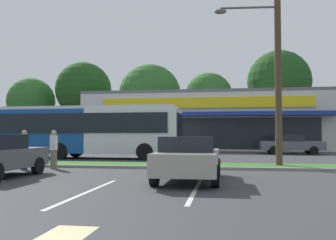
{
  "coord_description": "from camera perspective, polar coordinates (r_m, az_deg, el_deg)",
  "views": [
    {
      "loc": [
        4.13,
        -3.07,
        1.5
      ],
      "look_at": [
        0.91,
        18.1,
        2.34
      ],
      "focal_mm": 39.31,
      "sensor_mm": 36.0,
      "label": 1
    }
  ],
  "objects": [
    {
      "name": "lot_arrow",
      "position": [
        5.71,
        -16.78,
        -17.36
      ],
      "size": [
        0.7,
        1.6,
        0.01
      ],
      "primitive_type": "cube",
      "color": "beige",
      "rests_on": "ground_plane"
    },
    {
      "name": "tree_far_left",
      "position": [
        56.98,
        -20.46,
        2.72
      ],
      "size": [
        6.79,
        6.79,
        9.71
      ],
      "color": "#473323",
      "rests_on": "ground_plane"
    },
    {
      "name": "car_0",
      "position": [
        11.92,
        3.25,
        -5.89
      ],
      "size": [
        1.98,
        4.36,
        1.43
      ],
      "rotation": [
        0.0,
        0.0,
        1.57
      ],
      "color": "#9E998C",
      "rests_on": "ground_plane"
    },
    {
      "name": "parking_stripe_2",
      "position": [
        9.96,
        -12.4,
        -10.85
      ],
      "size": [
        0.12,
        4.8,
        0.01
      ],
      "primitive_type": "cube",
      "color": "silver",
      "rests_on": "ground_plane"
    },
    {
      "name": "pedestrian_near_bench",
      "position": [
        16.98,
        -21.42,
        -4.3
      ],
      "size": [
        0.34,
        0.34,
        1.69
      ],
      "rotation": [
        0.0,
        0.0,
        6.12
      ],
      "color": "#1E2338",
      "rests_on": "ground_plane"
    },
    {
      "name": "city_bus",
      "position": [
        23.86,
        -13.13,
        -1.56
      ],
      "size": [
        12.49,
        2.85,
        3.25
      ],
      "rotation": [
        0.0,
        0.0,
        -0.02
      ],
      "color": "#144793",
      "rests_on": "ground_plane"
    },
    {
      "name": "pedestrian_by_pole",
      "position": [
        16.96,
        -17.31,
        -4.35
      ],
      "size": [
        0.34,
        0.34,
        1.69
      ],
      "rotation": [
        0.0,
        0.0,
        0.59
      ],
      "color": "#726651",
      "rests_on": "ground_plane"
    },
    {
      "name": "tree_mid_left",
      "position": [
        48.27,
        -2.82,
        3.84
      ],
      "size": [
        8.13,
        8.13,
        10.69
      ],
      "color": "#473323",
      "rests_on": "ground_plane"
    },
    {
      "name": "parking_stripe_3",
      "position": [
        10.21,
        4.3,
        -10.68
      ],
      "size": [
        0.12,
        4.8,
        0.01
      ],
      "primitive_type": "cube",
      "color": "silver",
      "rests_on": "ground_plane"
    },
    {
      "name": "curb_lip",
      "position": [
        16.44,
        -5.98,
        -7.27
      ],
      "size": [
        56.0,
        0.24,
        0.12
      ],
      "primitive_type": "cube",
      "color": "gray",
      "rests_on": "ground_plane"
    },
    {
      "name": "storefront_building",
      "position": [
        39.38,
        6.25,
        -0.33
      ],
      "size": [
        23.65,
        13.85,
        5.62
      ],
      "color": "beige",
      "rests_on": "ground_plane"
    },
    {
      "name": "tree_mid",
      "position": [
        48.76,
        6.34,
        3.59
      ],
      "size": [
        6.32,
        6.32,
        9.63
      ],
      "color": "#473323",
      "rests_on": "ground_plane"
    },
    {
      "name": "grass_median",
      "position": [
        17.62,
        -4.97,
        -6.94
      ],
      "size": [
        56.0,
        2.2,
        0.12
      ],
      "primitive_type": "cube",
      "color": "#386B28",
      "rests_on": "ground_plane"
    },
    {
      "name": "tree_mid_right",
      "position": [
        47.63,
        16.84,
        5.68
      ],
      "size": [
        7.76,
        7.76,
        11.89
      ],
      "color": "#473323",
      "rests_on": "ground_plane"
    },
    {
      "name": "utility_pole",
      "position": [
        17.81,
        16.22,
        10.68
      ],
      "size": [
        3.03,
        2.4,
        10.23
      ],
      "color": "#4C3826",
      "rests_on": "ground_plane"
    },
    {
      "name": "tree_left",
      "position": [
        53.76,
        -12.97,
        4.57
      ],
      "size": [
        7.87,
        7.87,
        11.78
      ],
      "color": "#473323",
      "rests_on": "ground_plane"
    },
    {
      "name": "car_2",
      "position": [
        29.67,
        18.49,
        -3.58
      ],
      "size": [
        4.63,
        1.92,
        1.47
      ],
      "color": "#515459",
      "rests_on": "ground_plane"
    }
  ]
}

